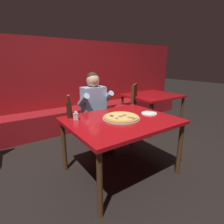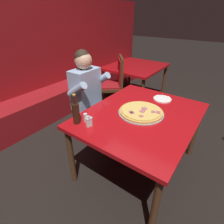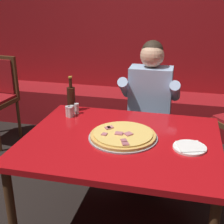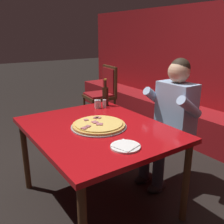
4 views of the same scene
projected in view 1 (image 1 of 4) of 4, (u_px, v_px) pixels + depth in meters
The scene contains 14 objects.
ground_plane at pixel (120, 171), 2.37m from camera, with size 24.00×24.00×0.00m, color black.
booth_wall_panel at pixel (61, 85), 3.84m from camera, with size 6.80×0.16×1.90m, color maroon.
booth_bench at pixel (69, 119), 3.78m from camera, with size 6.46×0.48×0.46m, color maroon.
main_dining_table at pixel (121, 124), 2.19m from camera, with size 1.31×1.05×0.74m.
pizza at pixel (121, 117), 2.18m from camera, with size 0.47×0.47×0.05m.
plate_white_paper at pixel (149, 113), 2.38m from camera, with size 0.21×0.21×0.02m.
beer_bottle at pixel (69, 109), 2.19m from camera, with size 0.07×0.07×0.29m.
shaker_black_pepper at pixel (75, 117), 2.12m from camera, with size 0.04×0.04×0.09m.
shaker_oregano at pixel (76, 115), 2.20m from camera, with size 0.04×0.04×0.09m.
shaker_red_pepper_flakes at pixel (77, 117), 2.12m from camera, with size 0.04×0.04×0.09m.
shaker_parmesan at pixel (76, 116), 2.15m from camera, with size 0.04×0.04×0.09m.
diner_seated_blue_shirt at pixel (96, 108), 2.84m from camera, with size 0.53×0.53×1.27m.
dining_chair_by_booth at pixel (128, 105), 3.61m from camera, with size 0.62×0.62×1.00m.
background_dining_table at pixel (152, 98), 3.83m from camera, with size 1.11×0.98×0.74m.
Camera 1 is at (-1.26, -1.63, 1.42)m, focal length 28.00 mm.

